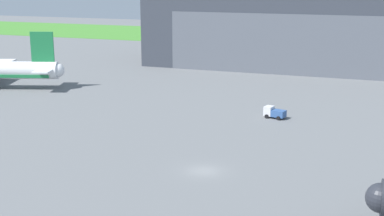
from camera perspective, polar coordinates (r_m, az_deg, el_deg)
name	(u,v)px	position (r m, az deg, el deg)	size (l,w,h in m)	color
ground_plane	(204,171)	(70.06, 1.27, -6.73)	(440.00, 440.00, 0.00)	slate
grass_field_strip	(327,40)	(218.85, 14.23, 7.08)	(440.00, 56.00, 0.08)	#458931
maintenance_hangar	(294,30)	(154.44, 10.87, 8.17)	(78.98, 34.92, 20.46)	#383D47
stair_truck	(274,112)	(96.24, 8.77, -0.47)	(4.09, 2.89, 2.02)	silver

